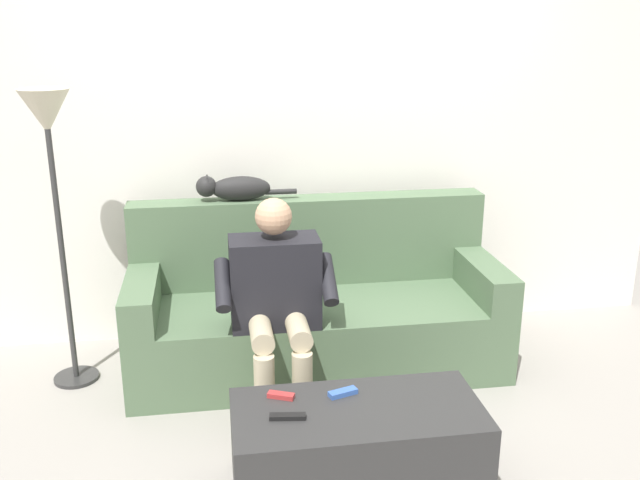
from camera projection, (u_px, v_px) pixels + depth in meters
ground_plane at (339, 432)px, 3.40m from camera, size 8.00×8.00×0.00m
back_wall at (303, 127)px, 4.19m from camera, size 4.58×0.06×2.57m
couch at (315, 311)px, 4.01m from camera, size 2.06×0.80×0.92m
coffee_table at (357, 448)px, 2.94m from camera, size 1.03×0.50×0.38m
person_solo_seated at (276, 293)px, 3.51m from camera, size 0.60×0.52×1.07m
cat_on_backrest at (234, 188)px, 3.97m from camera, size 0.57×0.13×0.15m
remote_blue at (343, 393)px, 2.98m from camera, size 0.13×0.08×0.02m
remote_red at (281, 396)px, 2.96m from camera, size 0.12×0.08×0.02m
remote_black at (288, 417)px, 2.81m from camera, size 0.15×0.05×0.02m
floor_lamp at (49, 144)px, 3.50m from camera, size 0.25×0.25×1.58m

